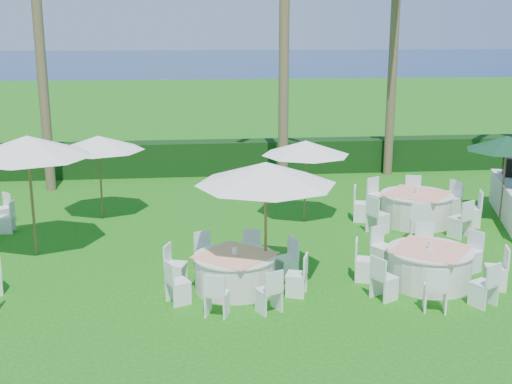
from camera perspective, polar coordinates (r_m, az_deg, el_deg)
ground at (r=12.16m, az=-3.77°, el=-10.61°), size 120.00×120.00×0.00m
hedge at (r=23.48m, az=-5.12°, el=3.04°), size 34.00×1.00×1.20m
ocean at (r=113.16m, az=-6.16°, el=11.43°), size 260.00×260.00×0.00m
banquet_table_b at (r=13.00m, az=-1.89°, el=-7.05°), size 2.87×2.87×0.89m
banquet_table_c at (r=13.72m, az=15.15°, el=-6.33°), size 3.02×3.02×0.93m
banquet_table_f at (r=17.89m, az=14.04°, el=-1.35°), size 3.34×3.34×1.01m
umbrella_a at (r=15.35m, az=-19.66°, el=3.84°), size 2.93×2.93×2.81m
umbrella_b at (r=12.66m, az=0.88°, el=1.68°), size 2.84×2.84×2.58m
umbrella_c at (r=18.10m, az=-13.83°, el=4.25°), size 2.51×2.51×2.31m
umbrella_d at (r=17.32m, az=4.44°, el=3.93°), size 2.39×2.39×2.23m
umbrella_green at (r=18.59m, az=21.42°, el=4.05°), size 2.18×2.18×2.36m
palm_b at (r=21.64m, az=-18.85°, el=14.64°), size 4.40×3.95×10.18m
palm_c at (r=20.41m, az=2.54°, el=15.13°), size 4.40×4.01×9.96m
palm_d at (r=23.47m, az=12.09°, el=11.50°), size 4.12×4.40×7.41m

